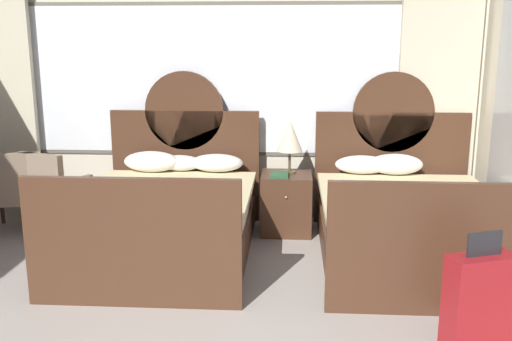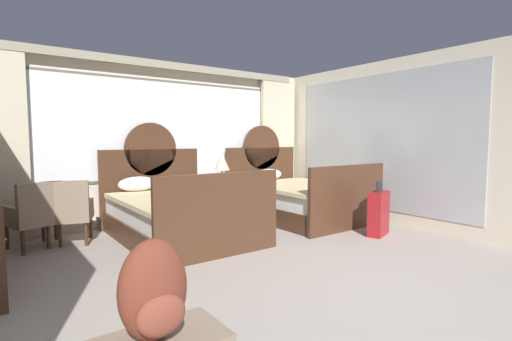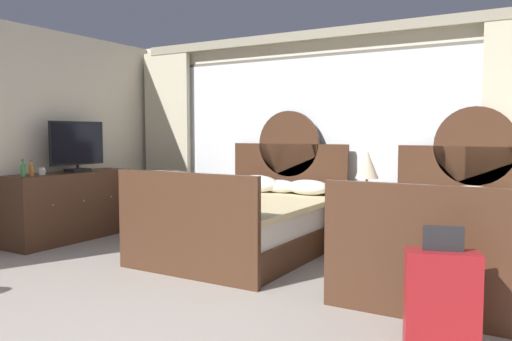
{
  "view_description": "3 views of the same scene",
  "coord_description": "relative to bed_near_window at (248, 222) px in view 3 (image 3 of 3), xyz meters",
  "views": [
    {
      "loc": [
        0.86,
        -1.96,
        1.98
      ],
      "look_at": [
        0.59,
        2.43,
        0.98
      ],
      "focal_mm": 39.89,
      "sensor_mm": 36.0,
      "label": 1
    },
    {
      "loc": [
        -2.53,
        -1.75,
        1.4
      ],
      "look_at": [
        0.66,
        2.6,
        0.95
      ],
      "focal_mm": 26.33,
      "sensor_mm": 36.0,
      "label": 2
    },
    {
      "loc": [
        2.66,
        -1.72,
        1.38
      ],
      "look_at": [
        0.23,
        2.42,
        1.02
      ],
      "focal_mm": 35.24,
      "sensor_mm": 36.0,
      "label": 3
    }
  ],
  "objects": [
    {
      "name": "dresser_minibar",
      "position": [
        -2.35,
        -0.55,
        0.08
      ],
      "size": [
        0.52,
        1.66,
        0.88
      ],
      "color": "#472B1C",
      "rests_on": "ground_plane"
    },
    {
      "name": "tv_flatscreen",
      "position": [
        -2.33,
        -0.43,
        0.85
      ],
      "size": [
        0.2,
        0.83,
        0.65
      ],
      "color": "black",
      "rests_on": "dresser_minibar"
    },
    {
      "name": "bed_near_window",
      "position": [
        0.0,
        0.0,
        0.0
      ],
      "size": [
        1.64,
        2.25,
        1.67
      ],
      "color": "#472B1C",
      "rests_on": "ground_plane"
    },
    {
      "name": "book_on_nightstand",
      "position": [
        1.06,
        0.56,
        0.28
      ],
      "size": [
        0.18,
        0.26,
        0.03
      ],
      "color": "#285133",
      "rests_on": "nightstand_between_beds"
    },
    {
      "name": "armchair_by_window_centre",
      "position": [
        -1.71,
        0.54,
        0.11
      ],
      "size": [
        0.69,
        0.69,
        0.87
      ],
      "color": "#84705B",
      "rests_on": "ground_plane"
    },
    {
      "name": "nightstand_between_beds",
      "position": [
        1.13,
        0.67,
        -0.04
      ],
      "size": [
        0.52,
        0.55,
        0.63
      ],
      "color": "#472B1C",
      "rests_on": "ground_plane"
    },
    {
      "name": "suitcase_on_floor",
      "position": [
        2.41,
        -1.6,
        -0.03
      ],
      "size": [
        0.49,
        0.33,
        0.8
      ],
      "color": "maroon",
      "rests_on": "ground_plane"
    },
    {
      "name": "wall_left",
      "position": [
        -2.64,
        -1.28,
        0.99
      ],
      "size": [
        0.07,
        4.93,
        2.7
      ],
      "color": "beige",
      "rests_on": "ground_plane"
    },
    {
      "name": "bed_near_mirror",
      "position": [
        2.25,
        -0.01,
        -0.0
      ],
      "size": [
        1.64,
        2.25,
        1.67
      ],
      "color": "#472B1C",
      "rests_on": "ground_plane"
    },
    {
      "name": "wall_back_window",
      "position": [
        0.31,
        1.19,
        1.06
      ],
      "size": [
        5.82,
        0.22,
        2.7
      ],
      "color": "beige",
      "rests_on": "ground_plane"
    },
    {
      "name": "table_lamp_on_nightstand",
      "position": [
        1.16,
        0.72,
        0.66
      ],
      "size": [
        0.27,
        0.27,
        0.56
      ],
      "color": "brown",
      "rests_on": "nightstand_between_beds"
    },
    {
      "name": "armchair_by_window_left",
      "position": [
        -1.33,
        0.54,
        0.11
      ],
      "size": [
        0.7,
        0.7,
        0.87
      ],
      "color": "#84705B",
      "rests_on": "ground_plane"
    },
    {
      "name": "cup_on_dresser",
      "position": [
        -2.29,
        -0.99,
        0.56
      ],
      "size": [
        0.11,
        0.08,
        0.08
      ],
      "color": "white",
      "rests_on": "dresser_minibar"
    },
    {
      "name": "bottle_liquor_amber",
      "position": [
        -2.25,
        -1.16,
        0.59
      ],
      "size": [
        0.05,
        0.05,
        0.19
      ],
      "color": "#B7701E",
      "rests_on": "dresser_minibar"
    },
    {
      "name": "bottle_soda_green",
      "position": [
        -2.24,
        -1.28,
        0.6
      ],
      "size": [
        0.05,
        0.05,
        0.2
      ],
      "color": "#337A3D",
      "rests_on": "dresser_minibar"
    }
  ]
}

